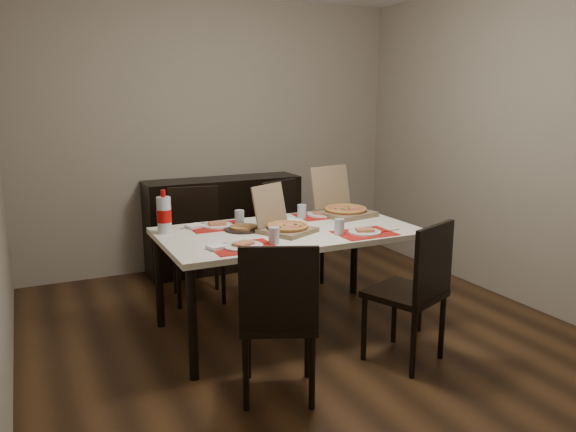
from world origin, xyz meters
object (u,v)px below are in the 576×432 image
object	(u,v)px
chair_far_right	(288,228)
dip_bowl	(293,222)
soda_bottle	(164,215)
pizza_box_center	(284,225)
dining_table	(288,239)
chair_near_left	(278,314)
sideboard	(224,224)
chair_far_left	(196,238)
chair_near_right	(415,287)

from	to	relation	value
chair_far_right	dip_bowl	world-z (taller)	chair_far_right
chair_far_right	soda_bottle	xyz separation A→B (m)	(-1.27, -0.67, 0.37)
chair_far_right	pizza_box_center	world-z (taller)	pizza_box_center
dining_table	soda_bottle	size ratio (longest dim) A/B	5.91
chair_near_left	soda_bottle	bearing A→B (deg)	106.68
dining_table	chair_near_left	bearing A→B (deg)	-118.51
sideboard	dip_bowl	xyz separation A→B (m)	(0.05, -1.44, 0.32)
chair_near_left	chair_far_right	world-z (taller)	same
pizza_box_center	soda_bottle	distance (m)	0.83
dip_bowl	chair_far_right	bearing A→B (deg)	66.70
chair_far_left	chair_far_right	size ratio (longest dim) A/B	1.00
sideboard	pizza_box_center	bearing A→B (deg)	-94.09
dining_table	chair_near_left	xyz separation A→B (m)	(-0.47, -0.87, -0.17)
chair_far_left	soda_bottle	bearing A→B (deg)	-121.65
sideboard	soda_bottle	world-z (taller)	soda_bottle
sideboard	pizza_box_center	world-z (taller)	pizza_box_center
chair_near_left	dip_bowl	bearing A→B (deg)	60.36
chair_far_left	soda_bottle	size ratio (longest dim) A/B	3.05
pizza_box_center	sideboard	bearing A→B (deg)	85.91
sideboard	chair_near_right	bearing A→B (deg)	-80.00
chair_near_left	dip_bowl	world-z (taller)	chair_near_left
sideboard	chair_far_left	size ratio (longest dim) A/B	1.61
pizza_box_center	dining_table	bearing A→B (deg)	42.20
dip_bowl	sideboard	bearing A→B (deg)	92.07
dining_table	pizza_box_center	distance (m)	0.14
chair_far_left	pizza_box_center	distance (m)	1.10
dining_table	pizza_box_center	bearing A→B (deg)	-137.80
chair_near_left	chair_far_left	world-z (taller)	same
sideboard	dining_table	world-z (taller)	sideboard
dining_table	chair_near_right	distance (m)	0.98
chair_near_left	chair_far_right	bearing A→B (deg)	63.01
dining_table	pizza_box_center	xyz separation A→B (m)	(-0.06, -0.05, 0.12)
chair_far_left	chair_near_right	bearing A→B (deg)	-63.28
chair_far_right	chair_near_left	bearing A→B (deg)	-116.99
chair_far_right	dining_table	bearing A→B (deg)	-115.55
sideboard	chair_near_left	bearing A→B (deg)	-102.23
chair_near_right	chair_near_left	bearing A→B (deg)	-177.73
chair_near_left	chair_far_right	size ratio (longest dim) A/B	1.00
chair_near_left	soda_bottle	world-z (taller)	soda_bottle
sideboard	chair_near_right	distance (m)	2.47
chair_far_right	dip_bowl	xyz separation A→B (m)	(-0.34, -0.78, 0.25)
chair_near_left	pizza_box_center	size ratio (longest dim) A/B	2.01
dining_table	chair_far_right	xyz separation A→B (m)	(0.45, 0.95, -0.17)
sideboard	chair_far_left	xyz separation A→B (m)	(-0.47, -0.65, 0.06)
chair_far_left	pizza_box_center	size ratio (longest dim) A/B	2.01
chair_far_left	pizza_box_center	bearing A→B (deg)	-70.70
dining_table	chair_near_right	xyz separation A→B (m)	(0.49, -0.83, -0.17)
chair_near_right	chair_far_left	distance (m)	1.99
chair_far_left	chair_far_right	world-z (taller)	same
chair_near_right	pizza_box_center	bearing A→B (deg)	124.95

